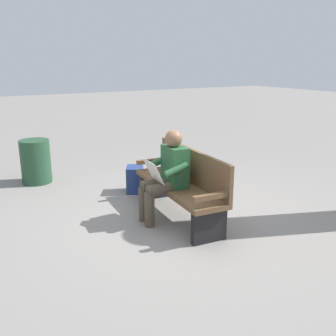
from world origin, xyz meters
name	(u,v)px	position (x,y,z in m)	size (l,w,h in m)	color
ground_plane	(177,217)	(0.00, 0.00, 0.00)	(40.00, 40.00, 0.00)	gray
bench_near	(183,183)	(-0.01, -0.07, 0.46)	(1.84, 0.64, 0.90)	brown
person_seated	(167,173)	(0.00, 0.16, 0.63)	(0.60, 0.60, 1.18)	#23512D
backpack	(135,179)	(1.21, 0.03, 0.20)	(0.41, 0.39, 0.41)	navy
trash_bin	(36,161)	(2.50, 1.27, 0.37)	(0.49, 0.49, 0.73)	#23472D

